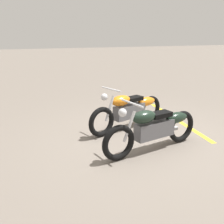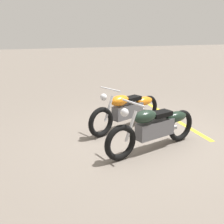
{
  "view_description": "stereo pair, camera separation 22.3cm",
  "coord_description": "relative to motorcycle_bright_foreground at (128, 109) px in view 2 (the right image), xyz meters",
  "views": [
    {
      "loc": [
        2.44,
        5.07,
        2.26
      ],
      "look_at": [
        0.79,
        0.0,
        0.65
      ],
      "focal_mm": 43.93,
      "sensor_mm": 36.0,
      "label": 1
    },
    {
      "loc": [
        2.65,
        4.99,
        2.26
      ],
      "look_at": [
        0.79,
        0.0,
        0.65
      ],
      "focal_mm": 43.93,
      "sensor_mm": 36.0,
      "label": 2
    }
  ],
  "objects": [
    {
      "name": "motorcycle_bright_foreground",
      "position": [
        0.0,
        0.0,
        0.0
      ],
      "size": [
        2.11,
        0.95,
        1.04
      ],
      "rotation": [
        0.0,
        0.0,
        0.39
      ],
      "color": "black",
      "rests_on": "ground"
    },
    {
      "name": "parking_stripe_near",
      "position": [
        -1.41,
        -0.18,
        -0.46
      ],
      "size": [
        0.27,
        3.2,
        0.01
      ],
      "primitive_type": "cube",
      "rotation": [
        0.0,
        0.0,
        1.52
      ],
      "color": "yellow",
      "rests_on": "ground"
    },
    {
      "name": "ground_plane",
      "position": [
        -0.14,
        0.67,
        -0.46
      ],
      "size": [
        60.0,
        60.0,
        0.0
      ],
      "primitive_type": "plane",
      "color": "slate"
    },
    {
      "name": "motorcycle_dark_foreground",
      "position": [
        -0.01,
        1.29,
        0.0
      ],
      "size": [
        2.19,
        0.81,
        1.04
      ],
      "rotation": [
        0.0,
        0.0,
        0.25
      ],
      "color": "black",
      "rests_on": "ground"
    }
  ]
}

